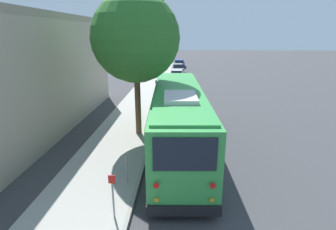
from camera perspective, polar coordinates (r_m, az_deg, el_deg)
name	(u,v)px	position (r m, az deg, el deg)	size (l,w,h in m)	color
ground_plane	(178,149)	(13.74, 2.23, -7.47)	(160.00, 160.00, 0.00)	#3D3D3F
sidewalk_slab	(115,147)	(14.13, -11.43, -6.76)	(80.00, 3.40, 0.15)	#A3A099
curb_strip	(149,147)	(13.80, -4.23, -7.04)	(80.00, 0.14, 0.15)	gray
shuttle_bus	(178,116)	(13.15, 2.23, -0.21)	(11.45, 3.12, 3.35)	green
parked_sedan_black	(175,86)	(26.84, 1.43, 6.35)	(4.63, 2.04, 1.28)	black
parked_sedan_silver	(177,75)	(33.99, 1.95, 8.71)	(4.22, 1.69, 1.26)	#A8AAAF
parked_sedan_gray	(178,68)	(40.39, 2.11, 10.13)	(4.26, 1.95, 1.28)	slate
parked_sedan_blue	(180,64)	(46.48, 2.52, 11.11)	(4.73, 1.84, 1.29)	navy
street_tree	(136,32)	(14.56, -7.04, 17.54)	(4.68, 4.68, 8.41)	brown
sign_post_near	(113,196)	(8.71, -11.89, -16.90)	(0.06, 0.22, 1.52)	gray
sign_post_far	(127,169)	(10.51, -8.99, -11.49)	(0.06, 0.06, 1.19)	gray
fire_hydrant	(156,100)	(21.24, -2.57, 3.22)	(0.22, 0.22, 0.81)	gold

